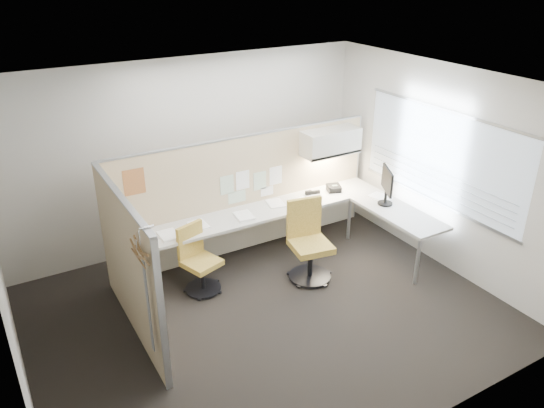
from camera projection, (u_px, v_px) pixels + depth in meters
floor at (267, 313)px, 6.60m from camera, size 5.50×4.50×0.01m
ceiling at (266, 88)px, 5.41m from camera, size 5.50×4.50×0.01m
wall_back at (190, 154)px, 7.77m from camera, size 5.50×0.02×2.80m
wall_front at (406, 317)px, 4.25m from camera, size 5.50×0.02×2.80m
wall_left at (1, 279)px, 4.75m from camera, size 0.02×4.50×2.80m
wall_right at (440, 167)px, 7.26m from camera, size 0.02×4.50×2.80m
window_pane at (441, 157)px, 7.19m from camera, size 0.01×2.80×1.30m
partition_back at (245, 194)px, 7.73m from camera, size 4.10×0.06×1.75m
partition_left at (129, 266)px, 5.94m from camera, size 0.06×2.20×1.75m
desk at (284, 218)px, 7.65m from camera, size 4.00×2.07×0.73m
overhead_bin at (331, 142)px, 7.92m from camera, size 0.90×0.36×0.38m
task_light_strip at (330, 155)px, 8.00m from camera, size 0.60×0.06×0.02m
pinned_papers at (251, 184)px, 7.67m from camera, size 1.01×0.00×0.47m
poster at (134, 182)px, 6.74m from camera, size 0.28×0.00×0.35m
chair_left at (198, 261)px, 6.90m from camera, size 0.53×0.55×0.90m
chair_right at (308, 243)px, 7.15m from camera, size 0.59×0.61×1.09m
monitor at (387, 184)px, 7.62m from camera, size 0.27×0.48×0.55m
phone at (333, 188)px, 8.17m from camera, size 0.26×0.24×0.12m
stapler at (315, 192)px, 8.09m from camera, size 0.14×0.06×0.05m
tape_dispenser at (309, 193)px, 8.06m from camera, size 0.10×0.07×0.06m
coat_hook at (142, 264)px, 4.96m from camera, size 0.18×0.45×1.36m
paper_stack_0 at (169, 235)px, 6.86m from camera, size 0.23×0.30×0.04m
paper_stack_1 at (198, 225)px, 7.14m from camera, size 0.23×0.30×0.02m
paper_stack_2 at (244, 216)px, 7.37m from camera, size 0.26×0.32×0.03m
paper_stack_3 at (276, 203)px, 7.77m from camera, size 0.29×0.34×0.02m
paper_stack_4 at (304, 202)px, 7.79m from camera, size 0.28×0.33×0.03m
paper_stack_5 at (380, 197)px, 7.97m from camera, size 0.29×0.34×0.02m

